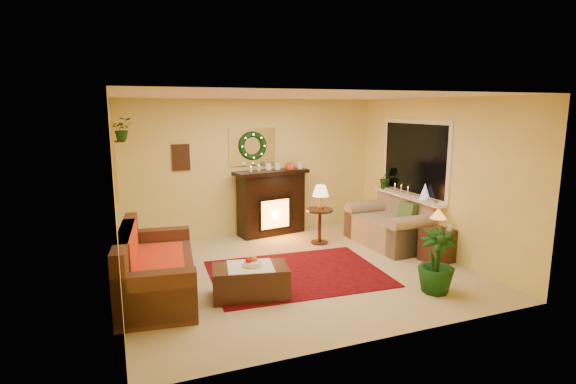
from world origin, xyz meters
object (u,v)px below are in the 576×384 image
object	(u,v)px
coffee_table	(251,281)
end_table_square	(437,245)
fireplace	(271,206)
sofa	(157,262)
side_table_round	(319,226)
loveseat	(389,222)

from	to	relation	value
coffee_table	end_table_square	bearing A→B (deg)	15.44
fireplace	coffee_table	world-z (taller)	fireplace
sofa	fireplace	xyz separation A→B (m)	(2.35, 2.18, 0.12)
sofa	fireplace	world-z (taller)	fireplace
side_table_round	coffee_table	world-z (taller)	side_table_round
fireplace	side_table_round	bearing A→B (deg)	-66.25
sofa	loveseat	world-z (taller)	loveseat
sofa	end_table_square	world-z (taller)	sofa
fireplace	loveseat	size ratio (longest dim) A/B	0.81
sofa	fireplace	distance (m)	3.21
sofa	side_table_round	size ratio (longest dim) A/B	3.25
side_table_round	coffee_table	size ratio (longest dim) A/B	0.66
loveseat	side_table_round	bearing A→B (deg)	153.49
fireplace	coffee_table	xyz separation A→B (m)	(-1.24, -2.72, -0.34)
sofa	side_table_round	bearing A→B (deg)	29.73
sofa	fireplace	size ratio (longest dim) A/B	1.61
fireplace	side_table_round	size ratio (longest dim) A/B	2.02
sofa	end_table_square	size ratio (longest dim) A/B	3.93
fireplace	side_table_round	xyz separation A→B (m)	(0.61, -0.91, -0.23)
sofa	coffee_table	xyz separation A→B (m)	(1.11, -0.54, -0.22)
side_table_round	fireplace	bearing A→B (deg)	123.68
loveseat	end_table_square	distance (m)	1.09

